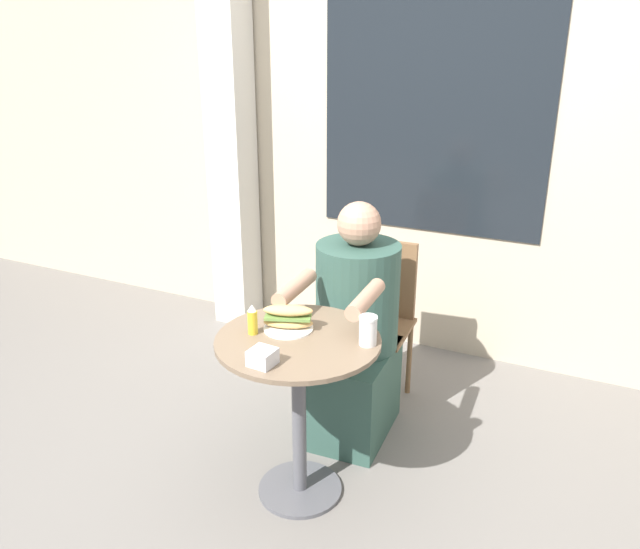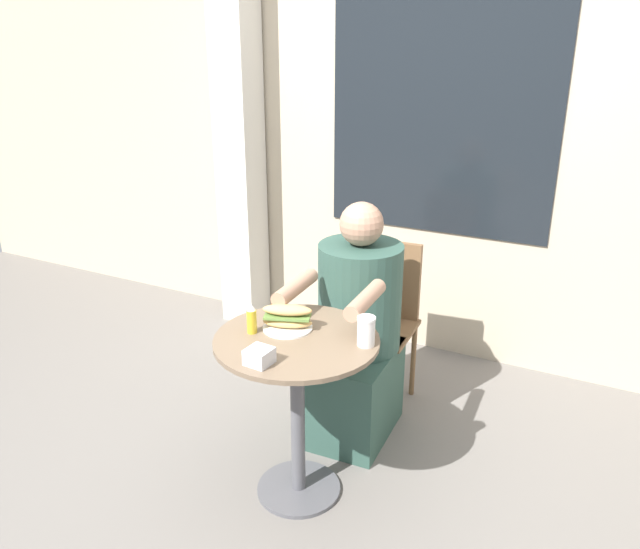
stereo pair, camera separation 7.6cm
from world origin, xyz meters
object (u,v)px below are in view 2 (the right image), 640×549
cafe_table (297,383)px  seated_diner (356,340)px  drink_cup (366,331)px  sandwich_on_plate (287,318)px  condiment_bottle (252,319)px  diner_chair (382,308)px

cafe_table → seated_diner: seated_diner is taller
drink_cup → sandwich_on_plate: bearing=-177.8°
drink_cup → condiment_bottle: size_ratio=0.94×
cafe_table → sandwich_on_plate: 0.27m
seated_diner → condiment_bottle: seated_diner is taller
sandwich_on_plate → condiment_bottle: 0.15m
drink_cup → cafe_table: bearing=-165.5°
diner_chair → condiment_bottle: (-0.20, -0.93, 0.29)m
cafe_table → sandwich_on_plate: sandwich_on_plate is taller
cafe_table → condiment_bottle: bearing=-167.5°
seated_diner → condiment_bottle: bearing=68.0°
sandwich_on_plate → condiment_bottle: size_ratio=1.70×
diner_chair → sandwich_on_plate: 0.88m
sandwich_on_plate → condiment_bottle: bearing=-138.5°
drink_cup → condiment_bottle: 0.46m
seated_diner → sandwich_on_plate: 0.57m
seated_diner → drink_cup: 0.62m
sandwich_on_plate → seated_diner: bearing=79.1°
diner_chair → drink_cup: 0.91m
cafe_table → seated_diner: 0.54m
diner_chair → seated_diner: 0.35m
diner_chair → drink_cup: diner_chair is taller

